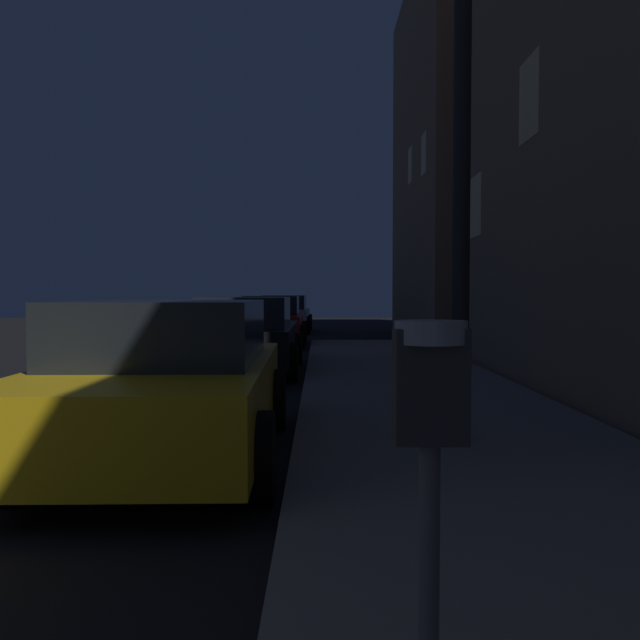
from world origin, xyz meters
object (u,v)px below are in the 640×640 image
object	(u,v)px
car_black	(249,335)
car_red	(274,321)
car_yellow_cab	(169,379)
parking_meter	(432,438)
street_lamp	(465,30)
car_silver	(287,314)

from	to	relation	value
car_black	car_red	bearing A→B (deg)	90.00
car_yellow_cab	car_black	distance (m)	6.66
parking_meter	car_black	bearing A→B (deg)	98.71
parking_meter	street_lamp	bearing A→B (deg)	77.17
street_lamp	parking_meter	bearing A→B (deg)	-102.83
street_lamp	car_yellow_cab	bearing A→B (deg)	-178.86
car_silver	street_lamp	size ratio (longest dim) A/B	0.72
car_silver	street_lamp	world-z (taller)	street_lamp
car_red	car_black	bearing A→B (deg)	-90.00
car_silver	street_lamp	distance (m)	20.43
car_black	car_red	size ratio (longest dim) A/B	1.09
car_black	street_lamp	bearing A→B (deg)	-67.93
car_yellow_cab	parking_meter	bearing A→B (deg)	-68.71
car_yellow_cab	car_silver	bearing A→B (deg)	90.00
car_yellow_cab	street_lamp	bearing A→B (deg)	1.14
car_red	street_lamp	bearing A→B (deg)	-78.59
car_black	car_red	xyz separation A→B (m)	(-0.00, 6.67, -0.01)
car_silver	car_black	bearing A→B (deg)	-90.00
car_red	car_silver	size ratio (longest dim) A/B	1.02
car_black	car_red	world-z (taller)	same
car_red	street_lamp	size ratio (longest dim) A/B	0.73
car_silver	car_yellow_cab	bearing A→B (deg)	-90.00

